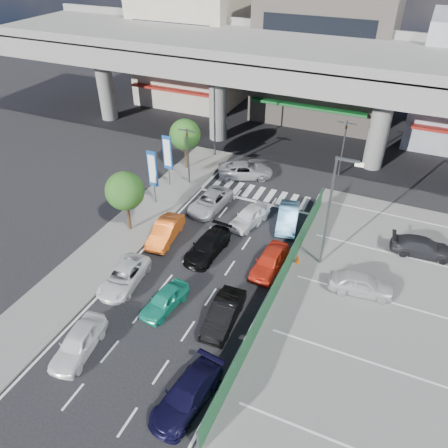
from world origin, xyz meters
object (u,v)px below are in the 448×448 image
at_px(street_lamp_right, 332,204).
at_px(sedan_white_mid_left, 124,277).
at_px(tree_far, 185,135).
at_px(crossing_wagon_silver, 245,170).
at_px(minivan_navy_back, 187,395).
at_px(parked_sedan_dgrey, 423,247).
at_px(taxi_teal_mid, 165,300).
at_px(sedan_black_mid, 208,246).
at_px(parked_sedan_white, 361,284).
at_px(kei_truck_front_right, 288,217).
at_px(wagon_silver_front_left, 210,202).
at_px(traffic_cone, 298,258).
at_px(taxi_orange_right, 270,261).
at_px(street_lamp_left, 216,109).
at_px(van_white_back_left, 78,342).
at_px(signboard_far, 168,154).
at_px(signboard_near, 153,170).
at_px(traffic_light_right, 345,135).
at_px(hatch_black_mid_right, 223,314).
at_px(traffic_light_left, 187,143).
at_px(sedan_white_front_mid, 249,216).
at_px(tree_near, 125,191).
at_px(taxi_orange_left, 165,231).

xyz_separation_m(street_lamp_right, sedan_white_mid_left, (-11.13, -7.17, -4.16)).
relative_size(tree_far, crossing_wagon_silver, 0.98).
distance_m(minivan_navy_back, parked_sedan_dgrey, 19.24).
relative_size(sedan_white_mid_left, taxi_teal_mid, 1.22).
height_order(sedan_black_mid, parked_sedan_white, parked_sedan_white).
relative_size(kei_truck_front_right, parked_sedan_dgrey, 0.99).
height_order(wagon_silver_front_left, traffic_cone, wagon_silver_front_left).
distance_m(minivan_navy_back, taxi_orange_right, 10.99).
height_order(minivan_navy_back, parked_sedan_white, parked_sedan_white).
relative_size(street_lamp_left, taxi_teal_mid, 2.23).
xyz_separation_m(van_white_back_left, kei_truck_front_right, (6.66, 16.09, 0.00)).
distance_m(street_lamp_left, signboard_far, 7.32).
height_order(street_lamp_left, minivan_navy_back, street_lamp_left).
distance_m(signboard_near, tree_far, 6.54).
xyz_separation_m(traffic_light_right, hatch_black_mid_right, (-2.34, -20.53, -3.26)).
bearing_deg(tree_far, street_lamp_left, 67.16).
distance_m(signboard_far, traffic_cone, 14.60).
bearing_deg(traffic_light_left, wagon_silver_front_left, -40.20).
distance_m(taxi_teal_mid, sedan_white_front_mid, 10.41).
height_order(kei_truck_front_right, parked_sedan_white, parked_sedan_white).
height_order(street_lamp_left, signboard_near, street_lamp_left).
xyz_separation_m(traffic_light_right, signboard_far, (-13.10, -8.01, -0.87)).
xyz_separation_m(hatch_black_mid_right, sedan_white_front_mid, (-2.30, 9.95, 0.00)).
height_order(signboard_far, tree_near, tree_near).
xyz_separation_m(tree_far, traffic_cone, (13.40, -9.15, -2.97)).
distance_m(tree_far, hatch_black_mid_right, 19.61).
relative_size(minivan_navy_back, taxi_teal_mid, 1.25).
bearing_deg(hatch_black_mid_right, signboard_far, 127.50).
bearing_deg(traffic_light_left, taxi_orange_left, -74.25).
bearing_deg(traffic_light_left, minivan_navy_back, -62.45).
distance_m(street_lamp_right, parked_sedan_dgrey, 8.19).
bearing_deg(tree_near, wagon_silver_front_left, 50.64).
bearing_deg(sedan_white_front_mid, minivan_navy_back, -65.93).
bearing_deg(sedan_white_front_mid, taxi_orange_right, -40.58).
distance_m(minivan_navy_back, kei_truck_front_right, 16.47).
height_order(street_lamp_right, taxi_teal_mid, street_lamp_right).
height_order(sedan_white_front_mid, kei_truck_front_right, kei_truck_front_right).
relative_size(taxi_orange_left, crossing_wagon_silver, 0.85).
bearing_deg(tree_near, traffic_light_right, 50.19).
distance_m(traffic_light_left, traffic_cone, 14.00).
bearing_deg(taxi_orange_right, sedan_white_front_mid, 128.64).
xyz_separation_m(signboard_near, sedan_black_mid, (6.77, -4.15, -2.41)).
bearing_deg(parked_sedan_white, parked_sedan_dgrey, -37.41).
bearing_deg(tree_near, sedan_white_mid_left, -59.46).
bearing_deg(kei_truck_front_right, sedan_white_front_mid, -169.98).
xyz_separation_m(tree_near, wagon_silver_front_left, (4.20, 5.12, -2.74)).
xyz_separation_m(traffic_light_left, van_white_back_left, (3.12, -18.60, -3.25)).
bearing_deg(traffic_light_right, hatch_black_mid_right, -96.50).
bearing_deg(taxi_orange_right, street_lamp_left, 129.39).
height_order(street_lamp_left, taxi_teal_mid, street_lamp_left).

